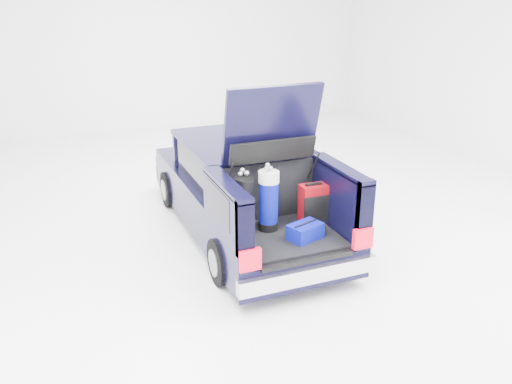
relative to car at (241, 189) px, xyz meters
name	(u,v)px	position (x,y,z in m)	size (l,w,h in m)	color
ground	(244,231)	(0.00, -0.11, -0.67)	(14.00, 14.00, 0.00)	white
car	(241,189)	(0.00, 0.00, 0.00)	(1.87, 4.65, 2.47)	black
red_suitcase	(313,205)	(0.50, -1.40, 0.20)	(0.36, 0.23, 0.58)	#640308
black_golf_bag	(244,205)	(-0.45, -1.32, 0.32)	(0.32, 0.36, 0.86)	black
blue_golf_bag	(269,200)	(-0.12, -1.34, 0.34)	(0.33, 0.33, 0.90)	black
blue_duffel	(305,231)	(0.19, -1.79, 0.03)	(0.49, 0.40, 0.22)	#05097B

